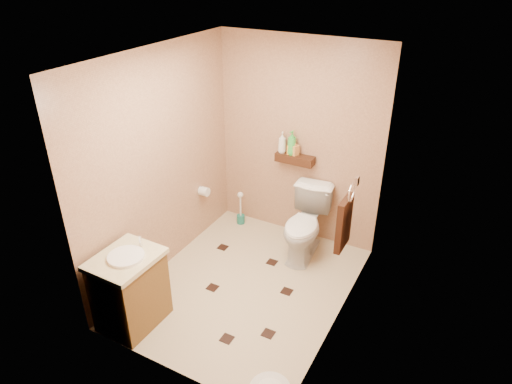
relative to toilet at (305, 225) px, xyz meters
The scene contains 18 objects.
ground 0.97m from the toilet, 110.05° to the right, with size 2.50×2.50×0.00m, color tan.
wall_back 0.95m from the toilet, 126.00° to the left, with size 2.00×0.04×2.40m, color tan.
wall_front 2.25m from the toilet, 98.30° to the right, with size 2.00×0.04×2.40m, color tan.
wall_left 1.74m from the toilet, 147.45° to the right, with size 0.04×2.50×2.40m, color tan.
wall_right 1.35m from the toilet, 50.07° to the right, with size 0.04×2.50×2.40m, color tan.
ceiling 2.19m from the toilet, 110.05° to the right, with size 2.00×2.50×0.02m, color white.
wall_shelf 0.77m from the toilet, 131.94° to the left, with size 0.46×0.14×0.10m, color #3C1D10.
floor_accents 1.00m from the toilet, 106.05° to the right, with size 1.22×1.34×0.01m.
toilet is the anchor object (origin of this frame).
vanity 2.04m from the toilet, 119.38° to the right, with size 0.52×0.62×0.87m.
toilet_brush 1.04m from the toilet, 166.46° to the left, with size 0.10×0.10×0.46m.
towel_ring 1.01m from the toilet, 43.67° to the right, with size 0.12×0.30×0.76m.
toilet_paper 1.27m from the toilet, behind, with size 0.12×0.11×0.12m.
bottle_a 0.98m from the toilet, 144.36° to the left, with size 0.09×0.09×0.24m, color silver.
bottle_b 0.90m from the toilet, 136.63° to the left, with size 0.08×0.08×0.17m, color orange.
bottle_c 0.88m from the toilet, 136.28° to the left, with size 0.10×0.10×0.13m, color red.
bottle_d 0.95m from the toilet, 135.93° to the left, with size 0.11×0.11×0.28m, color green.
bottle_e 0.89m from the toilet, 132.58° to the left, with size 0.08×0.08×0.18m, color #C98A43.
Camera 1 is at (1.89, -3.30, 3.18)m, focal length 32.00 mm.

